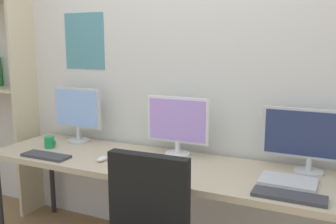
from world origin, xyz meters
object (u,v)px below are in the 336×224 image
object	(u,v)px
keyboard_right	(289,196)
laptop_closed	(288,182)
keyboard_center	(149,173)
computer_mouse	(102,159)
coffee_mug	(50,142)
monitor_left	(77,112)
keyboard_left	(46,156)
monitor_right	(311,138)
desk	(165,170)
monitor_center	(178,124)

from	to	relation	value
keyboard_right	laptop_closed	world-z (taller)	laptop_closed
keyboard_center	keyboard_right	xyz separation A→B (m)	(0.84, 0.00, 0.00)
keyboard_center	computer_mouse	bearing A→B (deg)	167.17
computer_mouse	laptop_closed	distance (m)	1.23
coffee_mug	laptop_closed	bearing A→B (deg)	0.28
monitor_left	laptop_closed	world-z (taller)	monitor_left
monitor_left	keyboard_left	xyz separation A→B (m)	(0.06, -0.44, -0.24)
computer_mouse	coffee_mug	xyz separation A→B (m)	(-0.57, 0.10, 0.03)
monitor_right	keyboard_left	size ratio (longest dim) A/B	1.64
desk	monitor_left	xyz separation A→B (m)	(-0.90, 0.21, 0.30)
monitor_left	computer_mouse	distance (m)	0.64
monitor_right	computer_mouse	xyz separation A→B (m)	(-1.32, -0.35, -0.22)
monitor_center	coffee_mug	xyz separation A→B (m)	(-0.99, -0.24, -0.19)
desk	keyboard_left	size ratio (longest dim) A/B	7.31
laptop_closed	keyboard_left	bearing A→B (deg)	-171.85
monitor_right	coffee_mug	world-z (taller)	monitor_right
keyboard_center	keyboard_right	world-z (taller)	same
keyboard_center	monitor_left	bearing A→B (deg)	153.83
keyboard_left	keyboard_center	xyz separation A→B (m)	(0.84, 0.00, 0.00)
coffee_mug	keyboard_right	bearing A→B (deg)	-6.27
desk	keyboard_center	size ratio (longest dim) A/B	7.18
monitor_center	keyboard_center	distance (m)	0.50
monitor_center	keyboard_left	size ratio (longest dim) A/B	1.29
keyboard_left	laptop_closed	size ratio (longest dim) A/B	1.14
laptop_closed	coffee_mug	size ratio (longest dim) A/B	3.02
monitor_right	coffee_mug	size ratio (longest dim) A/B	5.66
laptop_closed	coffee_mug	bearing A→B (deg)	-178.82
desk	coffee_mug	size ratio (longest dim) A/B	25.25
computer_mouse	coffee_mug	distance (m)	0.58
desk	keyboard_center	world-z (taller)	keyboard_center
monitor_left	computer_mouse	world-z (taller)	monitor_left
laptop_closed	keyboard_right	bearing A→B (deg)	-80.23
keyboard_center	coffee_mug	xyz separation A→B (m)	(-0.99, 0.20, 0.04)
computer_mouse	laptop_closed	size ratio (longest dim) A/B	0.30
desk	coffee_mug	distance (m)	0.99
monitor_right	computer_mouse	bearing A→B (deg)	-165.30
computer_mouse	keyboard_right	bearing A→B (deg)	-4.34
keyboard_left	desk	bearing A→B (deg)	15.31
monitor_center	keyboard_center	bearing A→B (deg)	-90.00
monitor_center	desk	bearing A→B (deg)	-90.00
monitor_center	monitor_right	size ratio (longest dim) A/B	0.78
monitor_left	keyboard_left	bearing A→B (deg)	-82.27
keyboard_center	computer_mouse	world-z (taller)	computer_mouse
desk	monitor_left	size ratio (longest dim) A/B	5.94
desk	monitor_right	bearing A→B (deg)	13.27
monitor_right	laptop_closed	xyz separation A→B (m)	(-0.09, -0.23, -0.22)
monitor_right	coffee_mug	distance (m)	1.91
desk	keyboard_right	xyz separation A→B (m)	(0.84, -0.23, 0.06)
laptop_closed	desk	bearing A→B (deg)	179.45
monitor_center	computer_mouse	size ratio (longest dim) A/B	4.90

